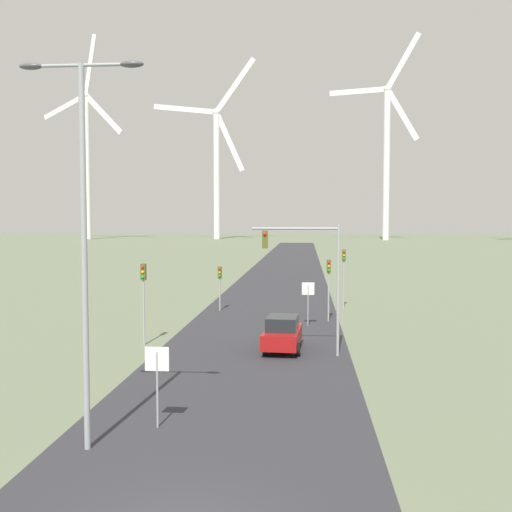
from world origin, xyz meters
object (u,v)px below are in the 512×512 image
at_px(car_approaching, 282,333).
at_px(wind_turbine_left, 217,159).
at_px(stop_sign_far, 308,295).
at_px(traffic_light_post_near_right, 329,276).
at_px(streetlamp, 84,213).
at_px(wind_turbine_center, 387,148).
at_px(traffic_light_post_mid_left, 220,278).
at_px(traffic_light_mast_overhead, 310,263).
at_px(wind_turbine_far_left, 87,151).
at_px(stop_sign_near, 157,371).
at_px(traffic_light_post_near_left, 143,286).
at_px(traffic_light_post_mid_right, 344,266).

height_order(car_approaching, wind_turbine_left, wind_turbine_left).
height_order(stop_sign_far, traffic_light_post_near_right, traffic_light_post_near_right).
relative_size(streetlamp, wind_turbine_center, 0.17).
height_order(traffic_light_post_mid_left, traffic_light_mast_overhead, traffic_light_mast_overhead).
distance_m(traffic_light_post_mid_left, car_approaching, 14.53).
distance_m(car_approaching, wind_turbine_far_left, 195.70).
distance_m(wind_turbine_far_left, wind_turbine_center, 104.86).
xyz_separation_m(car_approaching, wind_turbine_far_left, (-76.59, 177.52, 30.32)).
height_order(traffic_light_mast_overhead, wind_turbine_far_left, wind_turbine_far_left).
bearing_deg(stop_sign_far, traffic_light_mast_overhead, -89.77).
bearing_deg(stop_sign_near, traffic_light_post_near_left, 107.24).
bearing_deg(traffic_light_post_near_left, car_approaching, -5.83).
bearing_deg(stop_sign_far, wind_turbine_left, 100.41).
relative_size(car_approaching, wind_turbine_center, 0.06).
distance_m(traffic_light_post_near_left, traffic_light_mast_overhead, 9.31).
distance_m(traffic_light_post_mid_right, traffic_light_mast_overhead, 16.56).
relative_size(traffic_light_post_near_right, car_approaching, 0.99).
height_order(wind_turbine_far_left, wind_turbine_left, wind_turbine_far_left).
xyz_separation_m(traffic_light_post_near_left, traffic_light_mast_overhead, (9.02, -1.81, 1.44)).
bearing_deg(stop_sign_near, wind_turbine_center, 80.33).
distance_m(car_approaching, wind_turbine_left, 186.39).
relative_size(traffic_light_post_mid_right, car_approaching, 1.09).
distance_m(traffic_light_mast_overhead, wind_turbine_left, 187.11).
bearing_deg(traffic_light_mast_overhead, wind_turbine_center, 81.34).
xyz_separation_m(traffic_light_post_mid_left, traffic_light_mast_overhead, (6.65, -14.48, 2.24)).
distance_m(streetlamp, traffic_light_post_near_right, 25.01).
relative_size(traffic_light_mast_overhead, wind_turbine_left, 0.10).
bearing_deg(traffic_light_post_near_left, wind_turbine_left, 97.26).
relative_size(traffic_light_post_mid_right, traffic_light_mast_overhead, 0.69).
relative_size(streetlamp, traffic_light_post_near_right, 2.72).
relative_size(streetlamp, traffic_light_mast_overhead, 1.71).
distance_m(stop_sign_far, wind_turbine_center, 172.32).
bearing_deg(streetlamp, car_approaching, 69.34).
relative_size(traffic_light_mast_overhead, wind_turbine_far_left, 0.09).
bearing_deg(stop_sign_far, traffic_light_post_mid_left, 137.80).
distance_m(traffic_light_post_near_right, wind_turbine_far_left, 188.08).
height_order(stop_sign_far, traffic_light_mast_overhead, traffic_light_mast_overhead).
bearing_deg(stop_sign_near, streetlamp, -129.28).
height_order(stop_sign_near, stop_sign_far, stop_sign_far).
bearing_deg(traffic_light_post_near_right, stop_sign_near, -106.69).
bearing_deg(traffic_light_post_mid_left, traffic_light_post_mid_right, 10.82).
relative_size(traffic_light_post_near_left, wind_turbine_left, 0.07).
bearing_deg(wind_turbine_center, traffic_light_mast_overhead, -98.66).
xyz_separation_m(stop_sign_near, stop_sign_far, (5.01, 19.47, 0.09)).
distance_m(traffic_light_post_near_left, wind_turbine_far_left, 191.77).
bearing_deg(traffic_light_post_near_right, stop_sign_far, -126.43).
distance_m(streetlamp, car_approaching, 16.18).
height_order(streetlamp, traffic_light_mast_overhead, streetlamp).
bearing_deg(traffic_light_post_near_left, stop_sign_near, -72.76).
height_order(streetlamp, car_approaching, streetlamp).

